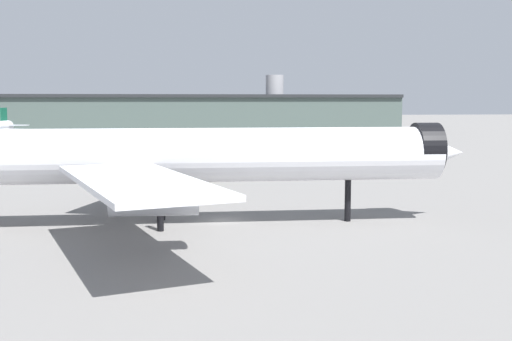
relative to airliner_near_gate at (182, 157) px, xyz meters
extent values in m
plane|color=slate|center=(4.17, 1.56, -7.17)|extent=(900.00, 900.00, 0.00)
cylinder|color=white|center=(0.43, -0.01, 0.13)|extent=(53.72, 6.28, 5.62)
cone|color=white|center=(27.25, -0.34, 0.13)|extent=(6.24, 5.58, 5.50)
cylinder|color=black|center=(26.13, -0.32, 0.55)|extent=(2.60, 5.70, 5.67)
cube|color=white|center=(-3.52, 14.92, -0.57)|extent=(15.87, 25.62, 0.45)
cylinder|color=#B7BAC1|center=(-2.27, 12.01, -2.43)|extent=(7.55, 3.18, 3.09)
cube|color=white|center=(-3.89, -14.83, -0.57)|extent=(15.37, 25.60, 0.45)
cylinder|color=#B7BAC1|center=(-2.57, -11.95, -2.43)|extent=(7.55, 3.18, 3.09)
cylinder|color=black|center=(17.59, -0.22, -4.93)|extent=(0.67, 0.67, 4.49)
cylinder|color=black|center=(-2.22, 2.98, -4.93)|extent=(0.67, 0.67, 4.49)
cylinder|color=black|center=(-2.29, -2.92, -4.93)|extent=(0.67, 0.67, 4.49)
cone|color=silver|center=(-52.43, 142.35, -2.49)|extent=(4.18, 5.20, 3.42)
cube|color=silver|center=(-45.54, 126.41, -2.94)|extent=(16.22, 12.08, 0.29)
cylinder|color=#B7BAC1|center=(-47.51, 125.92, -4.13)|extent=(2.78, 5.07, 1.98)
cube|color=#0F5138|center=(-52.90, 139.64, 0.40)|extent=(1.06, 4.12, 5.77)
cube|color=silver|center=(-48.86, 139.63, -2.13)|extent=(6.62, 4.10, 0.22)
cube|color=#475651|center=(-21.01, 179.98, -0.32)|extent=(218.82, 31.18, 13.69)
cube|color=#232628|center=(-21.01, 179.98, 7.12)|extent=(218.92, 33.11, 1.20)
cylinder|color=#939399|center=(38.66, 183.22, 4.07)|extent=(6.97, 6.97, 22.48)
cube|color=black|center=(3.70, 35.25, -6.67)|extent=(2.29, 3.48, 0.30)
cube|color=#E5B70C|center=(3.92, 34.31, -5.92)|extent=(1.85, 1.61, 1.20)
cube|color=#1E2D38|center=(4.05, 33.75, -5.68)|extent=(1.33, 0.38, 0.60)
cube|color=#E5B70C|center=(3.56, 35.81, -6.07)|extent=(2.00, 2.23, 0.90)
cylinder|color=black|center=(4.73, 34.34, -6.82)|extent=(0.43, 0.75, 0.70)
cylinder|color=black|center=(3.17, 33.97, -6.82)|extent=(0.43, 0.75, 0.70)
cylinder|color=black|center=(4.22, 36.52, -6.82)|extent=(0.43, 0.75, 0.70)
cylinder|color=black|center=(2.66, 36.15, -6.82)|extent=(0.43, 0.75, 0.70)
camera|label=1|loc=(-0.83, -66.02, 5.89)|focal=44.76mm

